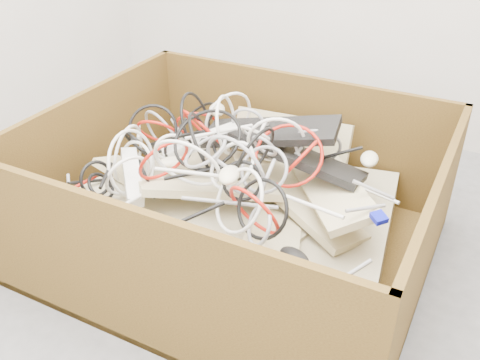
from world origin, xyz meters
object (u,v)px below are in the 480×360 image
at_px(power_strip_right, 132,176).
at_px(cardboard_box, 233,221).
at_px(power_strip_left, 201,142).
at_px(vga_plug, 379,218).

bearing_deg(power_strip_right, cardboard_box, 78.57).
bearing_deg(power_strip_right, power_strip_left, 115.71).
height_order(cardboard_box, power_strip_right, cardboard_box).
relative_size(cardboard_box, vga_plug, 29.64).
distance_m(power_strip_left, power_strip_right, 0.30).
relative_size(power_strip_left, power_strip_right, 1.07).
xyz_separation_m(cardboard_box, vga_plug, (0.53, -0.06, 0.23)).
relative_size(power_strip_right, vga_plug, 6.16).
distance_m(cardboard_box, power_strip_left, 0.32).
height_order(power_strip_right, vga_plug, power_strip_right).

